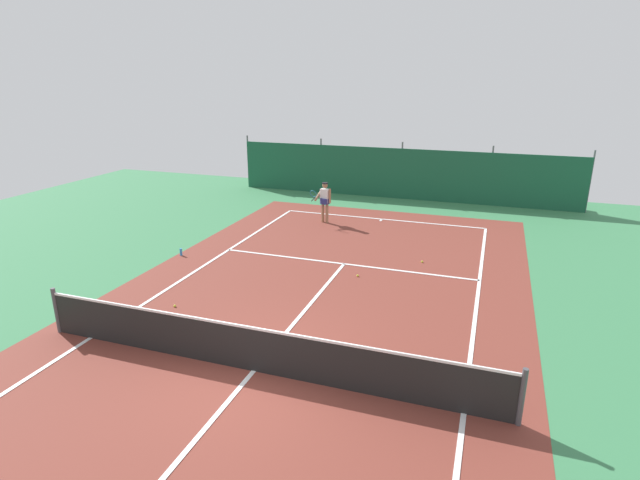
{
  "coord_description": "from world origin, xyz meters",
  "views": [
    {
      "loc": [
        4.17,
        -7.93,
        5.71
      ],
      "look_at": [
        -0.63,
        5.88,
        0.9
      ],
      "focal_mm": 28.31,
      "sensor_mm": 36.0,
      "label": 1
    }
  ],
  "objects_px": {
    "tennis_ball_by_sideline": "(358,276)",
    "water_bottle": "(181,252)",
    "tennis_player": "(325,199)",
    "tennis_net": "(253,349)",
    "tennis_ball_near_player": "(422,262)",
    "tennis_ball_midcourt": "(175,306)"
  },
  "relations": [
    {
      "from": "tennis_ball_by_sideline",
      "to": "water_bottle",
      "type": "bearing_deg",
      "value": -178.67
    },
    {
      "from": "tennis_player",
      "to": "tennis_net",
      "type": "bearing_deg",
      "value": 114.47
    },
    {
      "from": "tennis_player",
      "to": "tennis_ball_near_player",
      "type": "xyz_separation_m",
      "value": [
        4.41,
        -3.33,
        -0.93
      ]
    },
    {
      "from": "tennis_ball_midcourt",
      "to": "tennis_ball_by_sideline",
      "type": "bearing_deg",
      "value": 42.11
    },
    {
      "from": "tennis_player",
      "to": "tennis_ball_midcourt",
      "type": "relative_size",
      "value": 24.85
    },
    {
      "from": "tennis_ball_by_sideline",
      "to": "water_bottle",
      "type": "xyz_separation_m",
      "value": [
        -6.01,
        -0.14,
        0.09
      ]
    },
    {
      "from": "tennis_net",
      "to": "tennis_ball_near_player",
      "type": "distance_m",
      "value": 7.72
    },
    {
      "from": "tennis_net",
      "to": "tennis_ball_by_sideline",
      "type": "distance_m",
      "value": 5.6
    },
    {
      "from": "tennis_net",
      "to": "tennis_player",
      "type": "xyz_separation_m",
      "value": [
        -2.1,
        10.68,
        0.45
      ]
    },
    {
      "from": "tennis_net",
      "to": "water_bottle",
      "type": "bearing_deg",
      "value": 134.65
    },
    {
      "from": "water_bottle",
      "to": "tennis_ball_by_sideline",
      "type": "bearing_deg",
      "value": 1.33
    },
    {
      "from": "tennis_player",
      "to": "tennis_ball_by_sideline",
      "type": "bearing_deg",
      "value": 131.72
    },
    {
      "from": "water_bottle",
      "to": "tennis_ball_near_player",
      "type": "bearing_deg",
      "value": 14.33
    },
    {
      "from": "tennis_net",
      "to": "tennis_ball_near_player",
      "type": "height_order",
      "value": "tennis_net"
    },
    {
      "from": "tennis_ball_midcourt",
      "to": "tennis_ball_by_sideline",
      "type": "distance_m",
      "value": 5.29
    },
    {
      "from": "tennis_ball_near_player",
      "to": "water_bottle",
      "type": "distance_m",
      "value": 7.89
    },
    {
      "from": "tennis_ball_midcourt",
      "to": "tennis_net",
      "type": "bearing_deg",
      "value": -31.55
    },
    {
      "from": "tennis_ball_near_player",
      "to": "tennis_ball_midcourt",
      "type": "distance_m",
      "value": 7.72
    },
    {
      "from": "tennis_net",
      "to": "tennis_ball_midcourt",
      "type": "relative_size",
      "value": 153.33
    },
    {
      "from": "tennis_ball_near_player",
      "to": "water_bottle",
      "type": "xyz_separation_m",
      "value": [
        -7.65,
        -1.95,
        0.09
      ]
    },
    {
      "from": "tennis_ball_near_player",
      "to": "tennis_ball_midcourt",
      "type": "height_order",
      "value": "same"
    },
    {
      "from": "water_bottle",
      "to": "tennis_player",
      "type": "bearing_deg",
      "value": 58.5
    }
  ]
}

